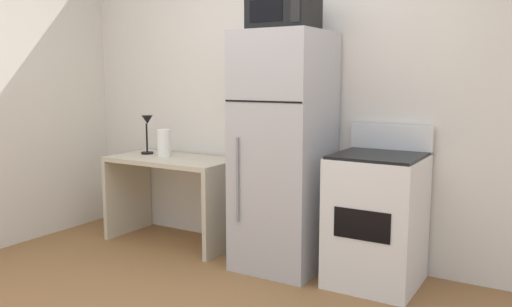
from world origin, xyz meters
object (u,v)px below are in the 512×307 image
desk (173,183)px  desk_lamp (147,128)px  paper_towel_roll (164,143)px  refrigerator (284,152)px  microwave (284,13)px  oven_range (377,219)px

desk → desk_lamp: (-0.32, 0.04, 0.47)m
paper_towel_roll → refrigerator: size_ratio=0.14×
desk → paper_towel_roll: size_ratio=4.71×
refrigerator → microwave: (0.00, -0.02, 1.01)m
desk_lamp → paper_towel_roll: 0.25m
desk → paper_towel_roll: bearing=178.9°
paper_towel_roll → microwave: (1.21, -0.06, 1.03)m
paper_towel_roll → microwave: bearing=-2.7°
refrigerator → oven_range: refrigerator is taller
microwave → desk: bearing=177.2°
desk_lamp → paper_towel_roll: desk_lamp is taller
microwave → refrigerator: bearing=90.3°
desk → desk_lamp: desk_lamp is taller
desk → microwave: (1.11, -0.05, 1.38)m
desk_lamp → paper_towel_roll: bearing=-9.5°
desk → desk_lamp: 0.57m
desk → refrigerator: bearing=-1.7°
oven_range → refrigerator: bearing=-177.9°
desk → microwave: 1.77m
paper_towel_roll → refrigerator: (1.21, -0.04, 0.01)m
desk_lamp → refrigerator: (1.43, -0.07, -0.11)m
desk → refrigerator: refrigerator is taller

